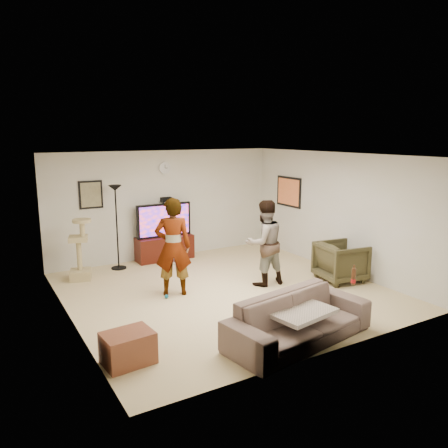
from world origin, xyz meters
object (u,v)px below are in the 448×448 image
tv (164,220)px  sofa (299,319)px  tv_stand (165,248)px  person_left (173,247)px  beer_bottle (354,276)px  cat_tree (79,250)px  side_table (128,348)px  floor_lamp (117,228)px  armchair (341,262)px  person_right (264,243)px

tv → sofa: 4.82m
tv_stand → person_left: 2.39m
tv_stand → beer_bottle: bearing=-77.6°
person_left → tv_stand: bearing=-84.5°
cat_tree → side_table: 3.72m
tv_stand → floor_lamp: 1.31m
tv_stand → tv: size_ratio=1.02×
tv → sofa: bearing=-89.8°
side_table → person_left: bearing=52.6°
tv_stand → armchair: (2.43, -3.16, 0.11)m
tv_stand → side_table: bearing=-118.4°
tv → side_table: size_ratio=2.09×
person_left → armchair: size_ratio=2.09×
tv_stand → person_left: size_ratio=0.74×
sofa → beer_bottle: beer_bottle is taller
person_right → armchair: bearing=160.1°
cat_tree → beer_bottle: size_ratio=4.96×
tv_stand → person_right: (0.98, -2.57, 0.55)m
tv_stand → beer_bottle: size_ratio=5.28×
cat_tree → person_right: bearing=-34.8°
person_left → floor_lamp: bearing=-54.6°
armchair → side_table: (-4.69, -1.02, -0.18)m
armchair → side_table: size_ratio=1.38×
person_left → person_right: (1.72, -0.38, -0.06)m
tv → floor_lamp: bearing=-172.5°
sofa → side_table: (-2.28, 0.61, -0.12)m
tv → person_left: 2.31m
tv_stand → beer_bottle: beer_bottle is taller
cat_tree → floor_lamp: bearing=20.6°
person_left → side_table: (-1.52, -1.99, -0.68)m
tv → armchair: tv is taller
tv → sofa: size_ratio=0.58×
side_table → cat_tree: bearing=86.4°
tv → beer_bottle: bearing=-77.6°
person_right → side_table: (-3.24, -1.61, -0.62)m
cat_tree → armchair: size_ratio=1.46×
sofa → armchair: armchair is taller
floor_lamp → cat_tree: bearing=-159.4°
sofa → armchair: size_ratio=2.63×
beer_bottle → side_table: beer_bottle is taller
person_right → armchair: person_right is taller
tv_stand → cat_tree: bearing=-166.6°
tv_stand → cat_tree: cat_tree is taller
tv_stand → tv: tv is taller
floor_lamp → armchair: floor_lamp is taller
floor_lamp → side_table: (-1.12, -4.03, -0.70)m
beer_bottle → tv: bearing=102.4°
beer_bottle → side_table: size_ratio=0.40×
floor_lamp → beer_bottle: (2.19, -4.63, -0.13)m
person_right → sofa: size_ratio=0.74×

